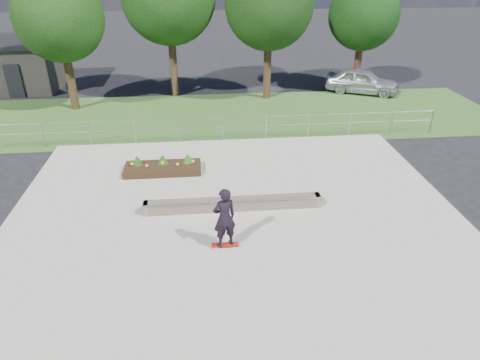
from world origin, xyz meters
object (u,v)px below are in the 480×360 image
grind_ledge (233,204)px  parked_car (362,81)px  skateboarder (224,218)px  planter_bed (163,167)px

grind_ledge → parked_car: (9.10, 13.12, 0.49)m
grind_ledge → skateboarder: bearing=-101.1°
parked_car → planter_bed: bearing=155.6°
skateboarder → grind_ledge: bearing=78.9°
grind_ledge → skateboarder: size_ratio=3.06×
planter_bed → skateboarder: 5.71m
grind_ledge → parked_car: size_ratio=1.36×
grind_ledge → planter_bed: (-2.55, 3.15, -0.02)m
skateboarder → parked_car: (9.51, 15.20, -0.32)m
planter_bed → parked_car: bearing=40.6°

